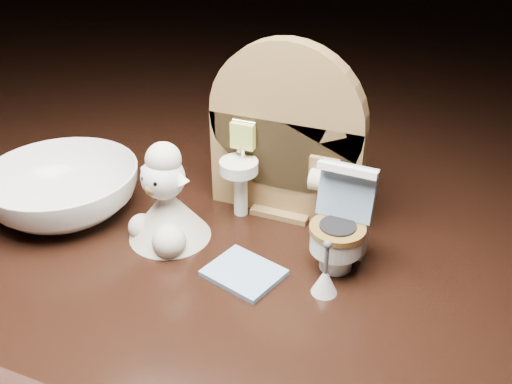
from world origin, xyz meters
TOP-DOWN VIEW (x-y plane):
  - backdrop_panel at (-0.00, 0.06)m, footprint 0.13×0.05m
  - toy_toilet at (0.06, 0.01)m, footprint 0.04×0.05m
  - bath_mat at (0.00, -0.03)m, footprint 0.06×0.06m
  - toilet_brush at (0.06, -0.03)m, footprint 0.02×0.02m
  - plush_lamb at (-0.07, -0.01)m, footprint 0.07×0.07m
  - ceramic_bowl at (-0.17, -0.01)m, footprint 0.14×0.14m

SIDE VIEW (x-z plane):
  - bath_mat at x=0.00m, z-range 0.00..0.00m
  - toilet_brush at x=0.06m, z-range -0.01..0.03m
  - ceramic_bowl at x=-0.17m, z-range 0.00..0.04m
  - plush_lamb at x=-0.07m, z-range -0.01..0.07m
  - toy_toilet at x=0.06m, z-range -0.01..0.07m
  - backdrop_panel at x=0.00m, z-range -0.01..0.14m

